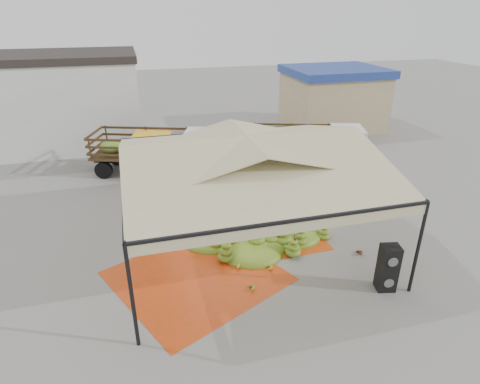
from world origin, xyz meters
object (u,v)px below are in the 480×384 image
object	(u,v)px
banana_heap	(255,224)
vendor	(197,167)
speaker_stack	(388,268)
truck_right	(311,142)
truck_left	(162,148)

from	to	relation	value
banana_heap	vendor	world-z (taller)	vendor
speaker_stack	truck_right	world-z (taller)	truck_right
vendor	truck_right	bearing A→B (deg)	-151.84
speaker_stack	truck_left	bearing A→B (deg)	128.96
speaker_stack	banana_heap	bearing A→B (deg)	139.61
truck_left	truck_right	bearing A→B (deg)	13.44
vendor	truck_right	world-z (taller)	truck_right
truck_right	speaker_stack	bearing A→B (deg)	-83.80
speaker_stack	truck_right	bearing A→B (deg)	90.55
vendor	truck_right	size ratio (longest dim) A/B	0.29
vendor	truck_left	bearing A→B (deg)	-36.40
banana_heap	vendor	bearing A→B (deg)	102.72
banana_heap	speaker_stack	bearing A→B (deg)	-53.00
truck_right	banana_heap	bearing A→B (deg)	-109.86
speaker_stack	vendor	world-z (taller)	vendor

